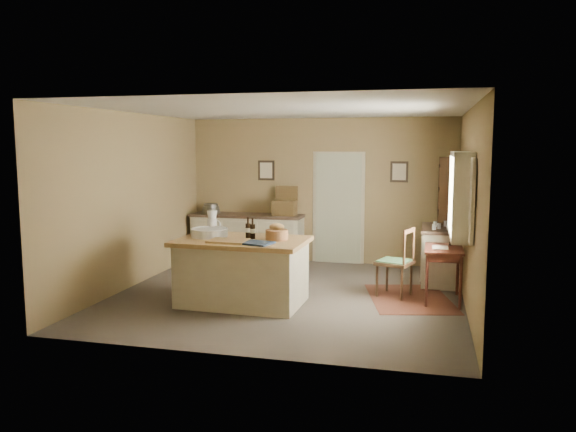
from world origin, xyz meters
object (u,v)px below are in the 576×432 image
sideboard (248,236)px  writing_desk (444,255)px  shelving_unit (451,216)px  desk_chair (395,263)px  right_cabinet (441,254)px  work_island (242,269)px

sideboard → writing_desk: (3.54, -2.00, 0.18)m
shelving_unit → sideboard: bearing=176.9°
desk_chair → right_cabinet: 1.25m
sideboard → desk_chair: size_ratio=2.14×
sideboard → desk_chair: 3.44m
right_cabinet → shelving_unit: size_ratio=0.57×
sideboard → shelving_unit: 3.73m
sideboard → right_cabinet: bearing=-13.7°
sideboard → writing_desk: bearing=-29.4°
work_island → right_cabinet: work_island is taller
writing_desk → shelving_unit: bearing=85.1°
sideboard → shelving_unit: size_ratio=1.07×
work_island → right_cabinet: (2.72, 1.94, -0.02)m
shelving_unit → writing_desk: bearing=-94.9°
work_island → writing_desk: size_ratio=2.12×
work_island → right_cabinet: size_ratio=1.59×
work_island → desk_chair: bearing=25.4°
desk_chair → shelving_unit: (0.83, 1.71, 0.50)m
work_island → sideboard: size_ratio=0.85×
sideboard → desk_chair: sideboard is taller
desk_chair → shelving_unit: shelving_unit is taller
work_island → sideboard: (-0.82, 2.80, -0.00)m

